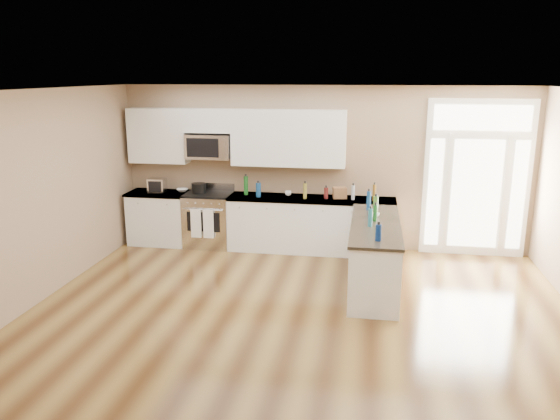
% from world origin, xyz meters
% --- Properties ---
extents(ground, '(8.00, 8.00, 0.00)m').
position_xyz_m(ground, '(0.00, 0.00, 0.00)').
color(ground, '#492D14').
extents(room_shell, '(8.00, 8.00, 8.00)m').
position_xyz_m(room_shell, '(0.00, 0.00, 1.71)').
color(room_shell, '#977C5F').
rests_on(room_shell, ground).
extents(back_cabinet_left, '(1.10, 0.66, 0.94)m').
position_xyz_m(back_cabinet_left, '(-2.87, 3.69, 0.44)').
color(back_cabinet_left, white).
rests_on(back_cabinet_left, ground).
extents(back_cabinet_right, '(2.85, 0.66, 0.94)m').
position_xyz_m(back_cabinet_right, '(-0.16, 3.69, 0.44)').
color(back_cabinet_right, white).
rests_on(back_cabinet_right, ground).
extents(peninsula_cabinet, '(0.69, 2.32, 0.94)m').
position_xyz_m(peninsula_cabinet, '(0.93, 2.24, 0.43)').
color(peninsula_cabinet, white).
rests_on(peninsula_cabinet, ground).
extents(upper_cabinet_left, '(1.04, 0.33, 0.95)m').
position_xyz_m(upper_cabinet_left, '(-2.88, 3.83, 1.93)').
color(upper_cabinet_left, white).
rests_on(upper_cabinet_left, room_shell).
extents(upper_cabinet_right, '(1.94, 0.33, 0.95)m').
position_xyz_m(upper_cabinet_right, '(-0.57, 3.83, 1.93)').
color(upper_cabinet_right, white).
rests_on(upper_cabinet_right, room_shell).
extents(upper_cabinet_short, '(0.82, 0.33, 0.40)m').
position_xyz_m(upper_cabinet_short, '(-1.95, 3.83, 2.20)').
color(upper_cabinet_short, white).
rests_on(upper_cabinet_short, room_shell).
extents(microwave, '(0.78, 0.41, 0.42)m').
position_xyz_m(microwave, '(-1.95, 3.80, 1.76)').
color(microwave, silver).
rests_on(microwave, room_shell).
extents(entry_door, '(1.70, 0.10, 2.60)m').
position_xyz_m(entry_door, '(2.55, 3.95, 1.30)').
color(entry_door, white).
rests_on(entry_door, ground).
extents(kitchen_range, '(0.80, 0.71, 1.08)m').
position_xyz_m(kitchen_range, '(-1.96, 3.69, 0.48)').
color(kitchen_range, silver).
rests_on(kitchen_range, ground).
extents(stockpot, '(0.25, 0.25, 0.19)m').
position_xyz_m(stockpot, '(-2.13, 3.70, 1.04)').
color(stockpot, black).
rests_on(stockpot, kitchen_range).
extents(toaster_oven, '(0.29, 0.23, 0.25)m').
position_xyz_m(toaster_oven, '(-2.89, 3.68, 1.06)').
color(toaster_oven, silver).
rests_on(toaster_oven, back_cabinet_left).
extents(cardboard_box, '(0.25, 0.21, 0.18)m').
position_xyz_m(cardboard_box, '(0.33, 3.74, 1.03)').
color(cardboard_box, brown).
rests_on(cardboard_box, back_cabinet_right).
extents(bowl_left, '(0.26, 0.26, 0.05)m').
position_xyz_m(bowl_left, '(-2.48, 3.81, 0.97)').
color(bowl_left, white).
rests_on(bowl_left, back_cabinet_left).
extents(bowl_peninsula, '(0.20, 0.20, 0.05)m').
position_xyz_m(bowl_peninsula, '(0.90, 2.61, 0.97)').
color(bowl_peninsula, white).
rests_on(bowl_peninsula, peninsula_cabinet).
extents(cup_counter, '(0.12, 0.12, 0.09)m').
position_xyz_m(cup_counter, '(-0.56, 3.79, 0.98)').
color(cup_counter, white).
rests_on(cup_counter, back_cabinet_right).
extents(counter_bottles, '(2.33, 2.43, 0.32)m').
position_xyz_m(counter_bottles, '(0.15, 3.08, 1.07)').
color(counter_bottles, '#19591E').
rests_on(counter_bottles, back_cabinet_right).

